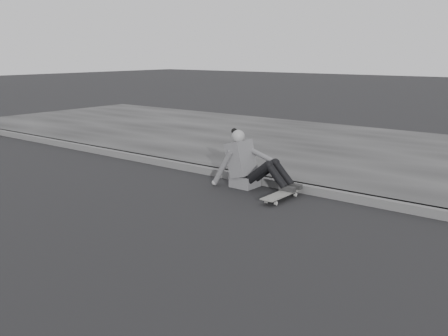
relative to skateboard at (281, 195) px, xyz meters
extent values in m
plane|color=black|center=(1.14, -2.05, -0.07)|extent=(80.00, 80.00, 0.00)
cube|color=#515151|center=(1.14, 0.53, -0.01)|extent=(24.00, 0.16, 0.12)
cube|color=#343434|center=(1.14, 3.55, -0.01)|extent=(24.00, 6.00, 0.12)
cylinder|color=#A1A19B|center=(-0.07, -0.26, -0.04)|extent=(0.03, 0.05, 0.05)
cylinder|color=#A1A19B|center=(0.08, -0.26, -0.04)|extent=(0.03, 0.05, 0.05)
cylinder|color=#A1A19B|center=(-0.07, 0.26, -0.04)|extent=(0.03, 0.05, 0.05)
cylinder|color=#A1A19B|center=(0.08, 0.26, -0.04)|extent=(0.03, 0.05, 0.05)
cube|color=#2D2C2F|center=(0.00, -0.26, -0.02)|extent=(0.16, 0.04, 0.03)
cube|color=#2D2C2F|center=(0.00, 0.26, -0.02)|extent=(0.16, 0.04, 0.03)
cube|color=slate|center=(0.00, 0.00, 0.01)|extent=(0.20, 0.78, 0.02)
cube|color=#545456|center=(-0.80, 0.25, 0.02)|extent=(0.36, 0.34, 0.18)
cube|color=#545456|center=(-0.87, 0.25, 0.36)|extent=(0.37, 0.40, 0.57)
cube|color=#545456|center=(-1.00, 0.25, 0.48)|extent=(0.14, 0.30, 0.20)
cylinder|color=gray|center=(-0.92, 0.25, 0.60)|extent=(0.09, 0.09, 0.08)
sphere|color=gray|center=(-0.93, 0.25, 0.69)|extent=(0.20, 0.20, 0.20)
sphere|color=black|center=(-1.02, 0.27, 0.76)|extent=(0.09, 0.09, 0.09)
cylinder|color=black|center=(-0.48, 0.16, 0.21)|extent=(0.43, 0.13, 0.39)
cylinder|color=black|center=(-0.48, 0.34, 0.21)|extent=(0.43, 0.13, 0.39)
cylinder|color=black|center=(-0.18, 0.16, 0.21)|extent=(0.35, 0.11, 0.36)
cylinder|color=black|center=(-0.18, 0.34, 0.21)|extent=(0.35, 0.11, 0.36)
sphere|color=black|center=(-0.32, 0.16, 0.35)|extent=(0.13, 0.13, 0.13)
sphere|color=black|center=(-0.32, 0.34, 0.35)|extent=(0.13, 0.13, 0.13)
cube|color=#252525|center=(0.00, 0.16, 0.05)|extent=(0.24, 0.08, 0.07)
cube|color=#252525|center=(0.00, 0.34, 0.05)|extent=(0.24, 0.08, 0.07)
cylinder|color=#545456|center=(-1.07, 0.04, 0.22)|extent=(0.38, 0.08, 0.58)
sphere|color=gray|center=(-1.22, 0.03, -0.03)|extent=(0.08, 0.08, 0.08)
cylinder|color=#545456|center=(-0.63, 0.41, 0.42)|extent=(0.48, 0.08, 0.21)
camera|label=1|loc=(3.45, -5.72, 1.93)|focal=40.00mm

